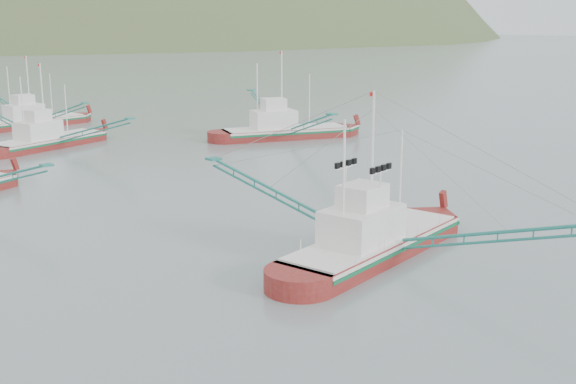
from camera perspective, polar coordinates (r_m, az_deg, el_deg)
ground at (r=43.84m, az=5.04°, el=-5.48°), size 1200.00×1200.00×0.00m
main_boat at (r=44.26m, az=6.74°, el=-2.67°), size 15.46×26.76×10.97m
bg_boat_far at (r=86.53m, az=-18.47°, el=4.66°), size 14.43×24.55×10.25m
bg_boat_right at (r=88.55m, az=-0.26°, el=5.69°), size 16.01×27.20×11.38m
bg_boat_extra at (r=104.23m, az=-19.52°, el=5.77°), size 14.37×25.16×10.25m
headland_right at (r=532.65m, az=-9.57°, el=11.74°), size 684.00×432.00×306.00m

